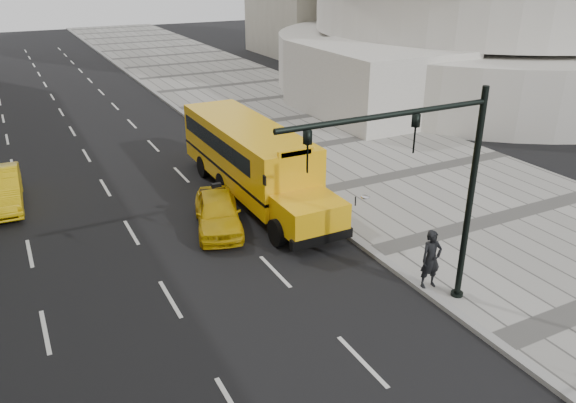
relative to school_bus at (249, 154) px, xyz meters
name	(u,v)px	position (x,y,z in m)	size (l,w,h in m)	color
ground	(158,227)	(-4.50, -1.48, -1.76)	(140.00, 140.00, 0.00)	black
sidewalk_museum	(409,174)	(7.50, -1.48, -1.69)	(12.00, 140.00, 0.15)	gray
curb_museum	(297,197)	(1.50, -1.48, -1.69)	(0.30, 140.00, 0.15)	gray
school_bus	(249,154)	(0.00, 0.00, 0.00)	(2.96, 11.56, 3.19)	#FBB60F
taxi_near	(218,212)	(-2.50, -2.69, -1.08)	(1.62, 4.02, 1.37)	gold
pedestrian	(431,259)	(1.68, -9.65, -0.68)	(0.68, 0.45, 1.87)	black
traffic_signal	(434,180)	(0.69, -10.44, 2.33)	(6.18, 0.36, 6.40)	black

